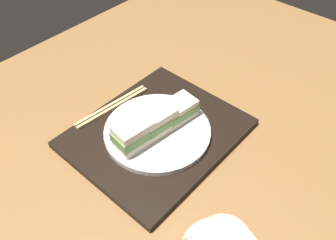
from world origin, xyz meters
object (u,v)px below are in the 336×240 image
object	(u,v)px
sandwich_middle	(157,121)
sandwich_near	(179,109)
sandwich_plate	(157,131)
sandwich_far	(133,134)
chopsticks_pair	(112,106)

from	to	relation	value
sandwich_middle	sandwich_near	bearing A→B (deg)	172.37
sandwich_plate	sandwich_near	size ratio (longest dim) A/B	2.67
sandwich_plate	sandwich_near	bearing A→B (deg)	172.37
sandwich_far	sandwich_plate	bearing A→B (deg)	172.37
sandwich_near	sandwich_far	world-z (taller)	sandwich_far
sandwich_near	sandwich_far	size ratio (longest dim) A/B	1.02
sandwich_near	sandwich_middle	xyz separation A→B (cm)	(6.29, -0.84, 0.55)
sandwich_middle	sandwich_plate	bearing A→B (deg)	153.43
sandwich_far	sandwich_middle	bearing A→B (deg)	172.37
chopsticks_pair	sandwich_middle	bearing A→B (deg)	94.56
sandwich_far	chopsticks_pair	bearing A→B (deg)	-112.15
sandwich_middle	sandwich_far	world-z (taller)	sandwich_far
sandwich_plate	sandwich_far	distance (cm)	7.24
sandwich_near	sandwich_far	distance (cm)	12.72
sandwich_near	sandwich_far	bearing A→B (deg)	-7.63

